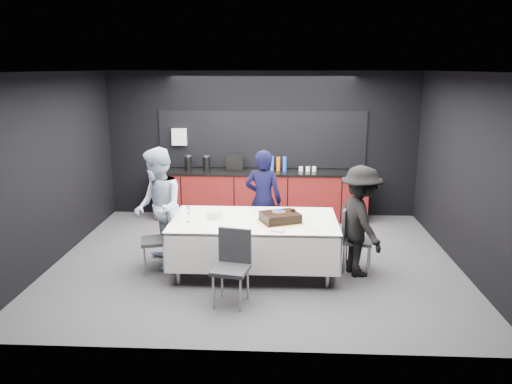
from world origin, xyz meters
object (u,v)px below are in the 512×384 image
(person_right, at_px, (360,221))
(chair_left, at_px, (161,235))
(chair_right, at_px, (352,234))
(champagne_flute, at_px, (188,211))
(person_left, at_px, (158,208))
(chair_near, at_px, (233,261))
(plate_stack, at_px, (215,215))
(person_center, at_px, (263,200))
(cake_assembly, at_px, (280,217))
(party_table, at_px, (254,229))

(person_right, bearing_deg, chair_left, 72.24)
(chair_left, xyz_separation_m, chair_right, (2.73, 0.16, 0.00))
(champagne_flute, relative_size, chair_right, 0.24)
(chair_left, distance_m, person_left, 0.39)
(champagne_flute, height_order, chair_near, champagne_flute)
(plate_stack, bearing_deg, person_center, 53.05)
(cake_assembly, xyz_separation_m, plate_stack, (-0.93, 0.14, -0.02))
(chair_left, bearing_deg, person_center, 33.05)
(chair_right, bearing_deg, champagne_flute, -172.28)
(party_table, bearing_deg, chair_right, 5.38)
(cake_assembly, bearing_deg, chair_right, 13.20)
(cake_assembly, relative_size, chair_near, 0.71)
(person_right, bearing_deg, cake_assembly, 76.58)
(plate_stack, xyz_separation_m, person_center, (0.66, 0.87, -0.02))
(champagne_flute, height_order, person_center, person_center)
(cake_assembly, bearing_deg, plate_stack, 171.41)
(chair_near, xyz_separation_m, person_center, (0.31, 1.86, 0.28))
(plate_stack, bearing_deg, chair_right, 3.02)
(person_left, distance_m, person_right, 2.88)
(champagne_flute, xyz_separation_m, person_center, (1.00, 1.08, -0.13))
(cake_assembly, height_order, person_right, person_right)
(plate_stack, distance_m, person_center, 1.09)
(chair_left, bearing_deg, person_left, 112.47)
(champagne_flute, height_order, person_right, person_right)
(plate_stack, bearing_deg, chair_near, -70.96)
(cake_assembly, xyz_separation_m, champagne_flute, (-1.27, -0.07, 0.09))
(cake_assembly, height_order, plate_stack, cake_assembly)
(plate_stack, bearing_deg, person_right, -1.56)
(person_center, distance_m, person_right, 1.66)
(chair_near, xyz_separation_m, person_right, (1.70, 0.94, 0.25))
(party_table, distance_m, chair_near, 0.99)
(party_table, bearing_deg, person_left, 174.52)
(chair_left, relative_size, person_left, 0.53)
(cake_assembly, bearing_deg, person_left, 172.07)
(chair_near, relative_size, person_right, 0.59)
(champagne_flute, xyz_separation_m, chair_left, (-0.43, 0.15, -0.40))
(person_center, bearing_deg, party_table, 95.25)
(party_table, height_order, person_right, person_right)
(chair_left, height_order, person_left, person_left)
(chair_left, distance_m, person_center, 1.72)
(chair_right, xyz_separation_m, person_right, (0.07, -0.16, 0.25))
(cake_assembly, bearing_deg, person_center, 104.96)
(plate_stack, distance_m, chair_left, 0.83)
(plate_stack, distance_m, person_left, 0.84)
(plate_stack, bearing_deg, chair_left, -175.87)
(party_table, height_order, person_center, person_center)
(cake_assembly, relative_size, champagne_flute, 2.94)
(party_table, relative_size, person_right, 1.49)
(person_left, relative_size, person_right, 1.13)
(party_table, xyz_separation_m, person_right, (1.48, -0.03, 0.14))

